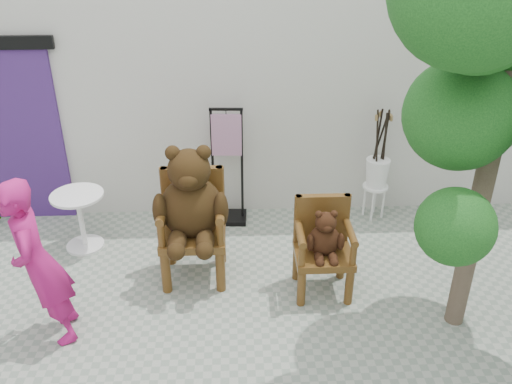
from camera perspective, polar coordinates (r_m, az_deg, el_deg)
The scene contains 9 objects.
ground_plane at distance 5.18m, azimuth 1.60°, elevation -16.33°, with size 60.00×60.00×0.00m, color gray.
back_wall at distance 7.11m, azimuth 0.04°, elevation 10.76°, with size 9.00×1.00×3.00m, color beige.
doorway at distance 7.25m, azimuth -24.32°, elevation 5.74°, with size 1.40×0.11×2.33m.
chair_big at distance 5.61m, azimuth -6.81°, elevation -1.57°, with size 0.77×0.81×1.55m.
chair_small at distance 5.56m, azimuth 7.13°, elevation -5.07°, with size 0.58×0.53×1.02m.
person at distance 5.16m, azimuth -21.90°, elevation -7.07°, with size 0.60×0.39×1.64m, color #AA1462.
cafe_table at distance 6.60m, azimuth -18.03°, elevation -2.25°, with size 0.60×0.60×0.70m.
display_stand at distance 6.75m, azimuth -2.99°, elevation 1.34°, with size 0.47×0.37×1.51m.
stool_bucket at distance 6.96m, azimuth 12.63°, elevation 2.05°, with size 0.32×0.32×1.45m.
Camera 1 is at (-0.30, -3.68, 3.62)m, focal length 38.00 mm.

